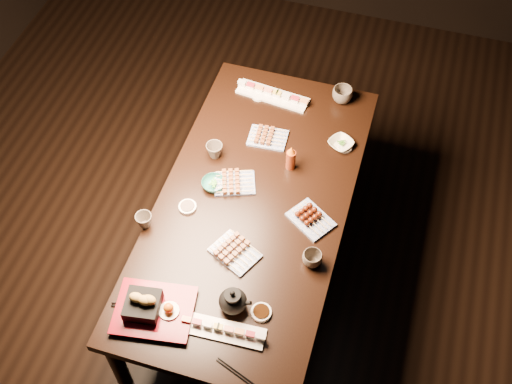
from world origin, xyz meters
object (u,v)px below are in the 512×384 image
at_px(condiment_bottle, 291,157).
at_px(yakitori_plate_right, 235,251).
at_px(teacup_mid_right, 312,259).
at_px(edamame_bowl_cream, 341,144).
at_px(yakitori_plate_center, 235,181).
at_px(teacup_far_left, 215,150).
at_px(teapot, 233,299).
at_px(sushi_platter_near, 224,329).
at_px(sushi_platter_far, 273,93).
at_px(teacup_far_right, 342,95).
at_px(yakitori_plate_left, 268,136).
at_px(edamame_bowl_green, 214,184).
at_px(teacup_near_left, 144,220).
at_px(tempura_tray, 153,306).
at_px(dining_table, 253,244).

bearing_deg(condiment_bottle, yakitori_plate_right, -101.12).
bearing_deg(teacup_mid_right, edamame_bowl_cream, 91.86).
bearing_deg(yakitori_plate_center, teacup_far_left, 116.28).
distance_m(teacup_mid_right, teacup_far_left, 0.78).
distance_m(yakitori_plate_right, teapot, 0.26).
bearing_deg(teapot, sushi_platter_near, -93.39).
bearing_deg(edamame_bowl_cream, sushi_platter_far, 151.11).
bearing_deg(edamame_bowl_cream, teacup_far_right, 101.36).
height_order(yakitori_plate_right, condiment_bottle, condiment_bottle).
bearing_deg(teapot, teacup_far_right, 79.23).
bearing_deg(yakitori_plate_right, edamame_bowl_cream, 93.65).
xyz_separation_m(sushi_platter_far, teacup_far_left, (-0.17, -0.49, 0.02)).
height_order(yakitori_plate_left, edamame_bowl_green, yakitori_plate_left).
height_order(teacup_near_left, condiment_bottle, condiment_bottle).
bearing_deg(teapot, teacup_mid_right, 45.39).
distance_m(yakitori_plate_left, edamame_bowl_cream, 0.38).
relative_size(sushi_platter_far, tempura_tray, 1.20).
height_order(teacup_far_left, condiment_bottle, condiment_bottle).
bearing_deg(tempura_tray, teacup_mid_right, 27.60).
distance_m(edamame_bowl_cream, teacup_far_right, 0.33).
relative_size(teacup_far_right, condiment_bottle, 0.73).
bearing_deg(teacup_far_left, sushi_platter_near, -68.86).
bearing_deg(yakitori_plate_right, teacup_mid_right, 35.23).
xyz_separation_m(sushi_platter_near, yakitori_plate_right, (-0.07, 0.38, 0.01)).
bearing_deg(condiment_bottle, yakitori_plate_left, 137.39).
relative_size(yakitori_plate_left, teacup_far_right, 1.81).
xyz_separation_m(sushi_platter_near, sushi_platter_far, (-0.18, 1.39, 0.00)).
distance_m(sushi_platter_far, teacup_near_left, 1.04).
distance_m(edamame_bowl_green, teacup_far_left, 0.20).
relative_size(sushi_platter_near, edamame_bowl_cream, 2.96).
bearing_deg(tempura_tray, condiment_bottle, 60.76).
bearing_deg(teacup_mid_right, teapot, -131.71).
distance_m(yakitori_plate_center, teacup_far_right, 0.81).
height_order(sushi_platter_far, teacup_near_left, teacup_near_left).
xyz_separation_m(yakitori_plate_center, teacup_far_right, (0.38, 0.72, 0.02)).
relative_size(tempura_tray, teacup_far_left, 3.91).
xyz_separation_m(tempura_tray, teapot, (0.31, 0.13, 0.00)).
xyz_separation_m(sushi_platter_near, edamame_bowl_cream, (0.25, 1.15, -0.01)).
bearing_deg(sushi_platter_near, edamame_bowl_green, 109.15).
bearing_deg(sushi_platter_far, teacup_mid_right, 122.01).
height_order(teacup_far_left, teapot, teapot).
bearing_deg(sushi_platter_near, teacup_near_left, 139.38).
relative_size(teacup_near_left, teacup_mid_right, 0.88).
relative_size(sushi_platter_near, teacup_near_left, 4.46).
xyz_separation_m(yakitori_plate_center, yakitori_plate_left, (0.07, 0.33, -0.00)).
bearing_deg(sushi_platter_near, tempura_tray, 177.27).
height_order(dining_table, teacup_mid_right, teacup_mid_right).
height_order(dining_table, edamame_bowl_cream, edamame_bowl_cream).
bearing_deg(teacup_mid_right, dining_table, 145.17).
height_order(teacup_mid_right, teacup_far_right, teacup_far_right).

